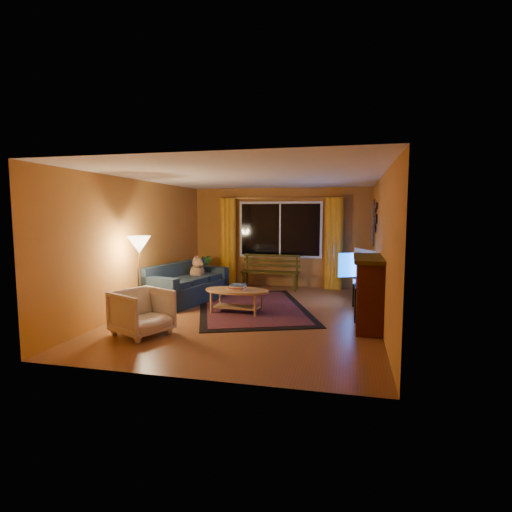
% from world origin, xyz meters
% --- Properties ---
extents(floor, '(4.50, 6.00, 0.02)m').
position_xyz_m(floor, '(0.00, 0.00, -0.01)').
color(floor, brown).
rests_on(floor, ground).
extents(ceiling, '(4.50, 6.00, 0.02)m').
position_xyz_m(ceiling, '(0.00, 0.00, 2.51)').
color(ceiling, white).
rests_on(ceiling, ground).
extents(wall_back, '(4.50, 0.02, 2.50)m').
position_xyz_m(wall_back, '(0.00, 3.01, 1.25)').
color(wall_back, '#B9732C').
rests_on(wall_back, ground).
extents(wall_left, '(0.02, 6.00, 2.50)m').
position_xyz_m(wall_left, '(-2.26, 0.00, 1.25)').
color(wall_left, '#B9732C').
rests_on(wall_left, ground).
extents(wall_right, '(0.02, 6.00, 2.50)m').
position_xyz_m(wall_right, '(2.26, 0.00, 1.25)').
color(wall_right, '#B9732C').
rests_on(wall_right, ground).
extents(window, '(2.00, 0.02, 1.30)m').
position_xyz_m(window, '(0.00, 2.94, 1.45)').
color(window, black).
rests_on(window, wall_back).
extents(curtain_rod, '(3.20, 0.03, 0.03)m').
position_xyz_m(curtain_rod, '(0.00, 2.90, 2.25)').
color(curtain_rod, '#BF8C3F').
rests_on(curtain_rod, wall_back).
extents(curtain_left, '(0.36, 0.36, 2.24)m').
position_xyz_m(curtain_left, '(-1.35, 2.88, 1.12)').
color(curtain_left, orange).
rests_on(curtain_left, ground).
extents(curtain_right, '(0.36, 0.36, 2.24)m').
position_xyz_m(curtain_right, '(1.35, 2.88, 1.12)').
color(curtain_right, orange).
rests_on(curtain_right, ground).
extents(bench, '(1.43, 0.45, 0.43)m').
position_xyz_m(bench, '(-0.16, 2.48, 0.21)').
color(bench, '#312907').
rests_on(bench, ground).
extents(potted_plant, '(0.56, 0.56, 0.81)m').
position_xyz_m(potted_plant, '(-1.80, 2.29, 0.40)').
color(potted_plant, '#235B1E').
rests_on(potted_plant, ground).
extents(sofa, '(1.30, 2.13, 0.81)m').
position_xyz_m(sofa, '(-1.59, 0.71, 0.40)').
color(sofa, '#18242F').
rests_on(sofa, ground).
extents(dog, '(0.38, 0.45, 0.43)m').
position_xyz_m(dog, '(-1.54, 1.16, 0.61)').
color(dog, '#9B7148').
rests_on(dog, sofa).
extents(armchair, '(0.95, 0.97, 0.77)m').
position_xyz_m(armchair, '(-1.34, -1.62, 0.38)').
color(armchair, beige).
rests_on(armchair, ground).
extents(floor_lamp, '(0.24, 0.24, 1.45)m').
position_xyz_m(floor_lamp, '(-1.88, -0.70, 0.73)').
color(floor_lamp, '#BF8C3F').
rests_on(floor_lamp, ground).
extents(rug, '(3.05, 3.73, 0.02)m').
position_xyz_m(rug, '(-0.13, 0.49, 0.01)').
color(rug, '#641C07').
rests_on(rug, ground).
extents(coffee_table, '(1.30, 1.30, 0.44)m').
position_xyz_m(coffee_table, '(-0.30, 0.00, 0.22)').
color(coffee_table, '#A37847').
rests_on(coffee_table, ground).
extents(tv_console, '(0.39, 1.13, 0.47)m').
position_xyz_m(tv_console, '(2.00, 1.57, 0.23)').
color(tv_console, black).
rests_on(tv_console, ground).
extents(television, '(0.62, 1.04, 0.63)m').
position_xyz_m(television, '(2.00, 1.57, 0.78)').
color(television, black).
rests_on(television, tv_console).
extents(fireplace, '(0.40, 1.20, 1.10)m').
position_xyz_m(fireplace, '(2.05, -0.40, 0.55)').
color(fireplace, maroon).
rests_on(fireplace, ground).
extents(mirror_cluster, '(0.06, 0.60, 0.56)m').
position_xyz_m(mirror_cluster, '(2.21, 1.30, 1.80)').
color(mirror_cluster, black).
rests_on(mirror_cluster, wall_right).
extents(painting, '(0.04, 0.76, 0.96)m').
position_xyz_m(painting, '(2.22, 2.45, 1.65)').
color(painting, orange).
rests_on(painting, wall_right).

